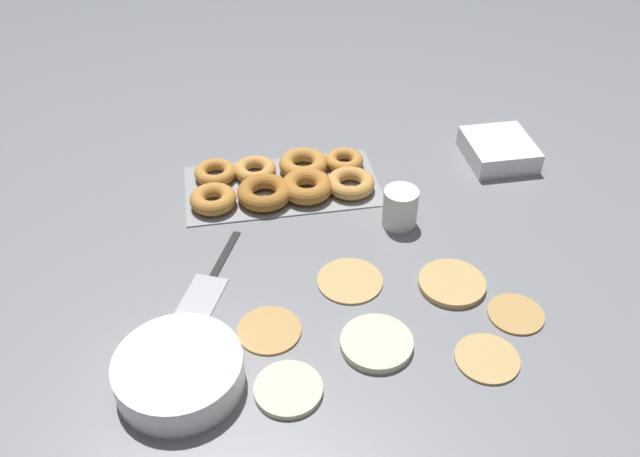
{
  "coord_description": "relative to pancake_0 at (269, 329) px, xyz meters",
  "views": [
    {
      "loc": [
        0.21,
        0.87,
        0.82
      ],
      "look_at": [
        0.05,
        -0.07,
        0.04
      ],
      "focal_mm": 38.0,
      "sensor_mm": 36.0,
      "label": 1
    }
  ],
  "objects": [
    {
      "name": "ground_plane",
      "position": [
        -0.16,
        -0.12,
        -0.0
      ],
      "size": [
        3.0,
        3.0,
        0.0
      ],
      "primitive_type": "plane",
      "color": "gray"
    },
    {
      "name": "pancake_0",
      "position": [
        0.0,
        0.0,
        0.0
      ],
      "size": [
        0.1,
        0.1,
        0.01
      ],
      "primitive_type": "cylinder",
      "color": "tan",
      "rests_on": "ground_plane"
    },
    {
      "name": "pancake_1",
      "position": [
        -0.32,
        -0.05,
        0.0
      ],
      "size": [
        0.12,
        0.12,
        0.01
      ],
      "primitive_type": "cylinder",
      "color": "tan",
      "rests_on": "ground_plane"
    },
    {
      "name": "pancake_2",
      "position": [
        -0.17,
        0.06,
        0.0
      ],
      "size": [
        0.12,
        0.12,
        0.01
      ],
      "primitive_type": "cylinder",
      "color": "beige",
      "rests_on": "ground_plane"
    },
    {
      "name": "pancake_3",
      "position": [
        -0.33,
        0.12,
        0.0
      ],
      "size": [
        0.1,
        0.1,
        0.01
      ],
      "primitive_type": "cylinder",
      "color": "tan",
      "rests_on": "ground_plane"
    },
    {
      "name": "pancake_4",
      "position": [
        -0.15,
        -0.09,
        -0.0
      ],
      "size": [
        0.12,
        0.12,
        0.01
      ],
      "primitive_type": "cylinder",
      "color": "tan",
      "rests_on": "ground_plane"
    },
    {
      "name": "pancake_5",
      "position": [
        -0.01,
        0.12,
        0.0
      ],
      "size": [
        0.1,
        0.1,
        0.01
      ],
      "primitive_type": "cylinder",
      "color": "beige",
      "rests_on": "ground_plane"
    },
    {
      "name": "pancake_6",
      "position": [
        -0.41,
        0.03,
        -0.0
      ],
      "size": [
        0.09,
        0.09,
        0.01
      ],
      "primitive_type": "cylinder",
      "color": "tan",
      "rests_on": "ground_plane"
    },
    {
      "name": "donut_tray",
      "position": [
        -0.07,
        -0.39,
        0.01
      ],
      "size": [
        0.4,
        0.21,
        0.04
      ],
      "color": "#93969B",
      "rests_on": "ground_plane"
    },
    {
      "name": "batter_bowl",
      "position": [
        0.14,
        0.08,
        0.02
      ],
      "size": [
        0.19,
        0.19,
        0.05
      ],
      "color": "white",
      "rests_on": "ground_plane"
    },
    {
      "name": "container_stack",
      "position": [
        -0.55,
        -0.42,
        0.02
      ],
      "size": [
        0.14,
        0.15,
        0.05
      ],
      "color": "white",
      "rests_on": "ground_plane"
    },
    {
      "name": "paper_cup",
      "position": [
        -0.28,
        -0.23,
        0.03
      ],
      "size": [
        0.07,
        0.07,
        0.08
      ],
      "color": "white",
      "rests_on": "ground_plane"
    },
    {
      "name": "spatula",
      "position": [
        0.09,
        -0.12,
        -0.0
      ],
      "size": [
        0.13,
        0.23,
        0.01
      ],
      "rotation": [
        0.0,
        0.0,
        1.15
      ],
      "color": "black",
      "rests_on": "ground_plane"
    }
  ]
}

